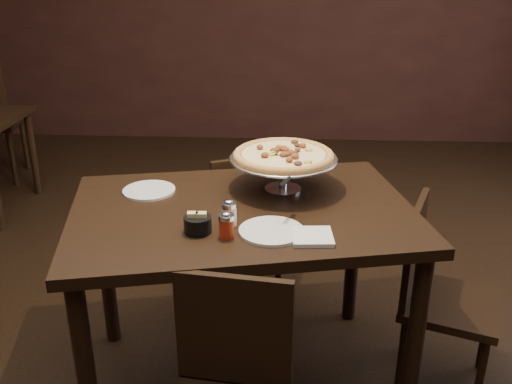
{
  "coord_description": "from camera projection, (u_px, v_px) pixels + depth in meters",
  "views": [
    {
      "loc": [
        0.26,
        -2.14,
        1.76
      ],
      "look_at": [
        0.14,
        -0.05,
        0.89
      ],
      "focal_mm": 40.0,
      "sensor_mm": 36.0,
      "label": 1
    }
  ],
  "objects": [
    {
      "name": "pepper_flake_shaker",
      "position": [
        226.0,
        225.0,
        2.0
      ],
      "size": [
        0.06,
        0.06,
        0.1
      ],
      "color": "maroon",
      "rests_on": "dining_table"
    },
    {
      "name": "plate_left",
      "position": [
        149.0,
        191.0,
        2.4
      ],
      "size": [
        0.22,
        0.22,
        0.01
      ],
      "primitive_type": "cylinder",
      "color": "silver",
      "rests_on": "dining_table"
    },
    {
      "name": "chair_far",
      "position": [
        243.0,
        221.0,
        2.97
      ],
      "size": [
        0.54,
        0.54,
        0.87
      ],
      "rotation": [
        0.0,
        0.0,
        3.57
      ],
      "color": "black",
      "rests_on": "ground"
    },
    {
      "name": "parmesan_shaker",
      "position": [
        229.0,
        213.0,
        2.08
      ],
      "size": [
        0.06,
        0.06,
        0.1
      ],
      "color": "#F0E6BB",
      "rests_on": "dining_table"
    },
    {
      "name": "napkin_stack",
      "position": [
        312.0,
        237.0,
        2.0
      ],
      "size": [
        0.15,
        0.15,
        0.02
      ],
      "primitive_type": "cube",
      "rotation": [
        0.0,
        0.0,
        0.07
      ],
      "color": "silver",
      "rests_on": "dining_table"
    },
    {
      "name": "packet_caddy",
      "position": [
        198.0,
        224.0,
        2.04
      ],
      "size": [
        0.1,
        0.1,
        0.08
      ],
      "rotation": [
        0.0,
        0.0,
        0.08
      ],
      "color": "black",
      "rests_on": "dining_table"
    },
    {
      "name": "pizza_stand",
      "position": [
        283.0,
        156.0,
        2.36
      ],
      "size": [
        0.45,
        0.45,
        0.19
      ],
      "color": "silver",
      "rests_on": "dining_table"
    },
    {
      "name": "serving_spatula",
      "position": [
        285.0,
        183.0,
        2.09
      ],
      "size": [
        0.12,
        0.12,
        0.02
      ],
      "rotation": [
        0.0,
        0.0,
        -0.33
      ],
      "color": "silver",
      "rests_on": "pizza_stand"
    },
    {
      "name": "dining_table",
      "position": [
        243.0,
        233.0,
        2.29
      ],
      "size": [
        1.49,
        1.15,
        0.84
      ],
      "rotation": [
        0.0,
        0.0,
        0.21
      ],
      "color": "black",
      "rests_on": "ground"
    },
    {
      "name": "chair_side",
      "position": [
        436.0,
        290.0,
        2.4
      ],
      "size": [
        0.5,
        0.5,
        0.83
      ],
      "rotation": [
        0.0,
        0.0,
        1.21
      ],
      "color": "black",
      "rests_on": "ground"
    },
    {
      "name": "room",
      "position": [
        236.0,
        57.0,
        2.14
      ],
      "size": [
        6.04,
        7.04,
        2.84
      ],
      "color": "black",
      "rests_on": "ground"
    },
    {
      "name": "plate_near",
      "position": [
        271.0,
        231.0,
        2.05
      ],
      "size": [
        0.24,
        0.24,
        0.01
      ],
      "primitive_type": "cylinder",
      "color": "silver",
      "rests_on": "dining_table"
    }
  ]
}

